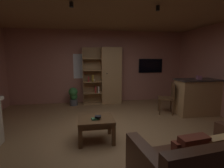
{
  "coord_description": "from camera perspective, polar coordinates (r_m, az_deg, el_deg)",
  "views": [
    {
      "loc": [
        -0.65,
        -3.41,
        1.64
      ],
      "look_at": [
        0.0,
        0.4,
        1.05
      ],
      "focal_mm": 27.62,
      "sensor_mm": 36.0,
      "label": 1
    }
  ],
  "objects": [
    {
      "name": "dining_chair",
      "position": [
        5.34,
        18.26,
        -3.77
      ],
      "size": [
        0.54,
        0.54,
        0.92
      ],
      "color": "brown",
      "rests_on": "ground"
    },
    {
      "name": "table_book_0",
      "position": [
        3.4,
        -5.64,
        -11.41
      ],
      "size": [
        0.15,
        0.13,
        0.03
      ],
      "primitive_type": "cube",
      "rotation": [
        0.0,
        0.0,
        0.19
      ],
      "color": "#387247",
      "rests_on": "coffee_table"
    },
    {
      "name": "window_pane_back",
      "position": [
        6.35,
        -9.61,
        5.81
      ],
      "size": [
        0.68,
        0.01,
        0.88
      ],
      "primitive_type": "cube",
      "color": "white"
    },
    {
      "name": "wall_mounted_tv",
      "position": [
        6.83,
        12.62,
        5.91
      ],
      "size": [
        0.93,
        0.06,
        0.52
      ],
      "color": "black"
    },
    {
      "name": "floor",
      "position": [
        3.84,
        1.06,
        -16.76
      ],
      "size": [
        6.37,
        5.88,
        0.02
      ],
      "primitive_type": "cube",
      "color": "olive",
      "rests_on": "ground"
    },
    {
      "name": "table_book_2",
      "position": [
        3.38,
        -4.65,
        -10.63
      ],
      "size": [
        0.13,
        0.11,
        0.03
      ],
      "primitive_type": "cube",
      "rotation": [
        0.0,
        0.0,
        -0.14
      ],
      "color": "black",
      "rests_on": "coffee_table"
    },
    {
      "name": "ceiling",
      "position": [
        3.61,
        1.18,
        24.48
      ],
      "size": [
        6.37,
        5.88,
        0.02
      ],
      "primitive_type": "cube",
      "color": "#8E6B47"
    },
    {
      "name": "kitchen_bar_counter",
      "position": [
        5.66,
        27.34,
        -3.71
      ],
      "size": [
        1.49,
        0.63,
        1.04
      ],
      "color": "#A87F51",
      "rests_on": "ground"
    },
    {
      "name": "track_light_spot_1",
      "position": [
        3.33,
        -13.27,
        24.2
      ],
      "size": [
        0.07,
        0.07,
        0.09
      ],
      "primitive_type": "cylinder",
      "color": "black"
    },
    {
      "name": "potted_floor_plant",
      "position": [
        6.12,
        -12.66,
        -3.81
      ],
      "size": [
        0.31,
        0.31,
        0.63
      ],
      "color": "#4C4C51",
      "rests_on": "ground"
    },
    {
      "name": "coffee_table",
      "position": [
        3.5,
        -5.33,
        -12.63
      ],
      "size": [
        0.69,
        0.59,
        0.46
      ],
      "color": "brown",
      "rests_on": "ground"
    },
    {
      "name": "bookshelf_cabinet",
      "position": [
        6.21,
        -1.14,
        2.66
      ],
      "size": [
        1.37,
        0.41,
        2.01
      ],
      "color": "#A87F51",
      "rests_on": "ground"
    },
    {
      "name": "tissue_box",
      "position": [
        5.43,
        26.87,
        1.94
      ],
      "size": [
        0.15,
        0.15,
        0.11
      ],
      "primitive_type": "cube",
      "rotation": [
        0.0,
        0.0,
        -0.25
      ],
      "color": "#995972",
      "rests_on": "kitchen_bar_counter"
    },
    {
      "name": "track_light_spot_2",
      "position": [
        3.56,
        14.93,
        23.07
      ],
      "size": [
        0.07,
        0.07,
        0.09
      ],
      "primitive_type": "cylinder",
      "color": "black"
    },
    {
      "name": "wall_back",
      "position": [
        6.42,
        -3.91,
        5.66
      ],
      "size": [
        6.49,
        0.06,
        2.61
      ],
      "primitive_type": "cube",
      "color": "#AD7060",
      "rests_on": "ground"
    },
    {
      "name": "table_book_1",
      "position": [
        3.43,
        -4.69,
        -10.78
      ],
      "size": [
        0.12,
        0.11,
        0.02
      ],
      "primitive_type": "cube",
      "rotation": [
        0.0,
        0.0,
        -0.21
      ],
      "color": "black",
      "rests_on": "coffee_table"
    }
  ]
}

